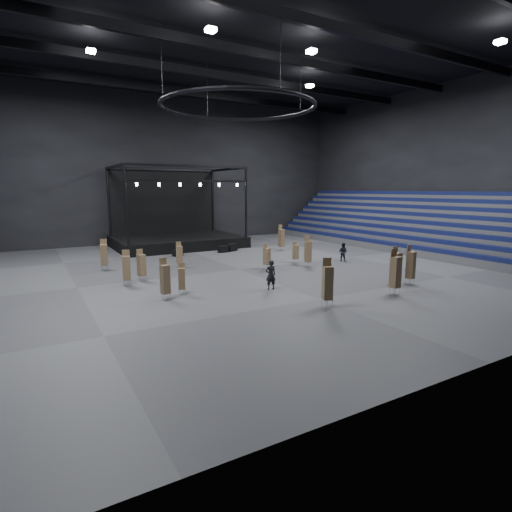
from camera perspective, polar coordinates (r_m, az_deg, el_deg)
floor at (r=33.42m, az=-2.41°, el=-1.94°), size 50.00×50.00×0.00m
ceiling at (r=34.65m, az=-2.65°, el=28.65°), size 50.00×42.00×0.20m
wall_back at (r=52.33m, az=-13.44°, el=11.87°), size 50.00×0.20×18.00m
wall_right at (r=49.60m, az=24.61°, el=11.42°), size 0.20×42.00×18.00m
bleachers_right at (r=48.14m, az=22.58°, el=2.95°), size 7.20×40.00×6.40m
stage at (r=48.02m, az=-11.46°, el=3.15°), size 14.00×10.00×9.20m
truss_ring at (r=33.36m, az=-2.58°, el=20.51°), size 12.30×12.30×5.15m
roof_girders at (r=34.40m, az=-2.64°, el=27.40°), size 49.00×30.35×0.70m
floodlights at (r=30.90m, az=1.25°, el=28.33°), size 28.60×16.60×0.25m
flight_case_left at (r=40.77m, az=-11.12°, el=0.47°), size 1.15×0.85×0.69m
flight_case_mid at (r=42.43m, az=-4.71°, el=0.99°), size 1.12×0.65×0.71m
flight_case_right at (r=43.22m, az=-3.47°, el=1.23°), size 1.36×1.06×0.81m
chair_stack_0 at (r=29.67m, az=19.44°, el=-1.22°), size 0.52×0.52×2.71m
chair_stack_1 at (r=26.84m, az=19.29°, el=-2.08°), size 0.54×0.54×2.93m
chair_stack_2 at (r=43.65m, az=3.64°, el=2.67°), size 0.56×0.56×2.81m
chair_stack_3 at (r=33.33m, az=1.55°, el=0.00°), size 0.61×0.61×2.11m
chair_stack_4 at (r=35.10m, az=-20.90°, el=0.23°), size 0.65×0.65×2.59m
chair_stack_5 at (r=30.10m, az=-16.05°, el=-1.19°), size 0.61×0.61×2.36m
chair_stack_6 at (r=34.75m, az=7.43°, el=0.73°), size 0.53×0.53×2.70m
chair_stack_7 at (r=36.38m, az=5.67°, el=0.63°), size 0.45×0.45×1.96m
chair_stack_8 at (r=25.78m, az=-10.57°, el=-3.12°), size 0.54×0.54×2.04m
chair_stack_9 at (r=28.90m, az=-18.01°, el=-1.57°), size 0.63×0.63×2.52m
chair_stack_10 at (r=23.00m, az=10.19°, el=-3.70°), size 0.67×0.67×2.83m
chair_stack_11 at (r=30.06m, az=21.23°, el=-1.12°), size 0.63×0.63×2.79m
chair_stack_12 at (r=24.68m, az=-12.87°, el=-3.17°), size 0.55×0.55×2.59m
chair_stack_13 at (r=34.64m, az=-10.90°, el=0.26°), size 0.49×0.49×2.22m
man_center at (r=26.66m, az=2.12°, el=-2.71°), size 0.78×0.57×1.99m
crew_member at (r=37.97m, az=12.31°, el=0.56°), size 0.94×1.04×1.73m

